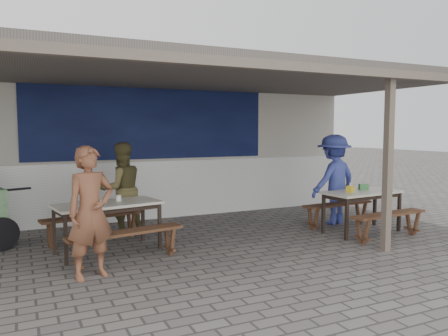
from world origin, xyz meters
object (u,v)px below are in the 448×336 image
patron_street_side (91,212)px  bench_right_street (389,219)px  bench_left_wall (93,221)px  patron_wall_side (121,189)px  tissue_box (350,189)px  condiment_jar (119,198)px  table_left (108,208)px  bench_right_wall (338,209)px  condiment_bowl (99,202)px  donation_box (364,187)px  bench_left_street (127,239)px  patron_right_table (334,179)px  table_right (362,195)px

patron_street_side → bench_right_street: bearing=-18.2°
bench_left_wall → patron_wall_side: size_ratio=1.02×
tissue_box → condiment_jar: bearing=168.7°
bench_left_wall → condiment_jar: size_ratio=18.35×
table_left → condiment_jar: (0.19, 0.10, 0.12)m
bench_right_wall → condiment_bowl: 4.47m
patron_wall_side → patron_street_side: bearing=60.4°
tissue_box → patron_street_side: bearing=-174.7°
bench_right_wall → donation_box: bearing=-71.1°
bench_left_street → donation_box: size_ratio=10.33×
bench_left_street → patron_right_table: patron_right_table is taller
table_right → bench_right_street: table_right is taller
patron_street_side → patron_wall_side: (0.82, 2.10, -0.01)m
patron_right_table → condiment_jar: patron_right_table is taller
bench_left_street → bench_left_wall: size_ratio=1.00×
patron_right_table → condiment_bowl: patron_right_table is taller
tissue_box → table_left: bearing=170.5°
bench_right_street → patron_right_table: patron_right_table is taller
patron_right_table → condiment_jar: (-4.22, -0.06, -0.08)m
condiment_jar → bench_left_street: bearing=-94.5°
bench_right_street → condiment_bowl: size_ratio=8.47×
table_right → patron_right_table: 0.85m
tissue_box → condiment_jar: 3.97m
bench_left_street → patron_street_side: (-0.53, -0.41, 0.48)m
bench_left_wall → condiment_bowl: size_ratio=9.01×
bench_left_wall → bench_right_wall: size_ratio=1.06×
table_right → bench_right_wall: size_ratio=0.96×
bench_left_street → condiment_jar: bearing=75.3°
donation_box → patron_street_side: bearing=-173.5°
table_right → bench_right_street: 0.67m
table_left → patron_street_side: size_ratio=1.00×
patron_wall_side → condiment_bowl: 1.20m
patron_wall_side → table_right: bearing=148.8°
bench_left_wall → table_right: 4.71m
bench_right_street → patron_wall_side: (-4.01, 2.26, 0.47)m
patron_street_side → donation_box: size_ratio=10.25×
bench_left_wall → donation_box: bearing=-25.0°
table_right → bench_left_wall: bearing=158.0°
table_left → bench_right_street: (4.43, -1.25, -0.33)m
tissue_box → condiment_bowl: (-4.21, 0.63, -0.03)m
patron_street_side → condiment_jar: patron_street_side is taller
table_left → condiment_bowl: bearing=-168.3°
patron_wall_side → donation_box: 4.38m
patron_street_side → tissue_box: patron_street_side is taller
patron_wall_side → patron_right_table: 4.07m
bench_right_wall → condiment_jar: (-4.13, 0.18, 0.46)m
table_right → patron_street_side: 4.80m
table_left → patron_wall_side: (0.42, 1.01, 0.14)m
patron_street_side → condiment_jar: size_ratio=18.21×
donation_box → condiment_jar: bearing=171.7°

